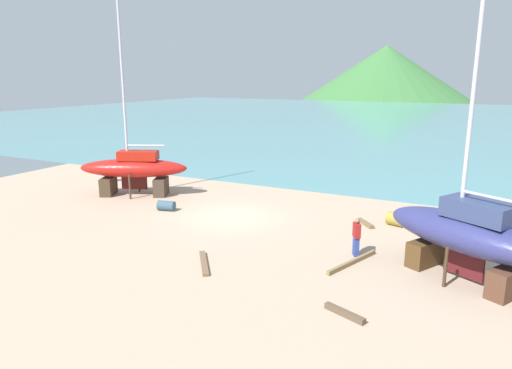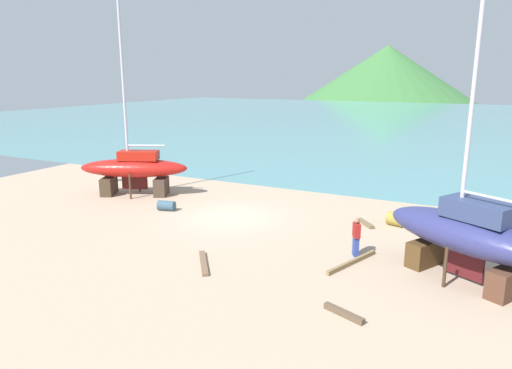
{
  "view_description": "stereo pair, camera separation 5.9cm",
  "coord_description": "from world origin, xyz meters",
  "px_view_note": "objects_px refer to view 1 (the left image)",
  "views": [
    {
      "loc": [
        11.74,
        -20.28,
        7.28
      ],
      "look_at": [
        1.87,
        -0.72,
        2.12
      ],
      "focal_mm": 32.45,
      "sensor_mm": 36.0,
      "label": 1
    },
    {
      "loc": [
        11.79,
        -20.25,
        7.28
      ],
      "look_at": [
        1.87,
        -0.72,
        2.12
      ],
      "focal_mm": 32.45,
      "sensor_mm": 36.0,
      "label": 2
    }
  ],
  "objects_px": {
    "barrel_rust_far": "(396,219)",
    "barrel_tar_black": "(108,176)",
    "sailboat_large_starboard": "(134,168)",
    "worker": "(356,236)",
    "sailboat_far_slipway": "(468,234)",
    "barrel_by_slipway": "(166,206)"
  },
  "relations": [
    {
      "from": "barrel_rust_far",
      "to": "barrel_tar_black",
      "type": "bearing_deg",
      "value": 177.41
    },
    {
      "from": "sailboat_large_starboard",
      "to": "barrel_tar_black",
      "type": "relative_size",
      "value": 14.07
    },
    {
      "from": "worker",
      "to": "sailboat_far_slipway",
      "type": "bearing_deg",
      "value": -36.35
    },
    {
      "from": "barrel_rust_far",
      "to": "sailboat_large_starboard",
      "type": "bearing_deg",
      "value": -175.88
    },
    {
      "from": "sailboat_far_slipway",
      "to": "barrel_by_slipway",
      "type": "height_order",
      "value": "sailboat_far_slipway"
    },
    {
      "from": "sailboat_far_slipway",
      "to": "barrel_rust_far",
      "type": "bearing_deg",
      "value": -28.72
    },
    {
      "from": "worker",
      "to": "barrel_by_slipway",
      "type": "relative_size",
      "value": 1.74
    },
    {
      "from": "worker",
      "to": "barrel_rust_far",
      "type": "xyz_separation_m",
      "value": [
        0.75,
        4.83,
        -0.51
      ]
    },
    {
      "from": "barrel_by_slipway",
      "to": "worker",
      "type": "bearing_deg",
      "value": -9.22
    },
    {
      "from": "sailboat_far_slipway",
      "to": "barrel_rust_far",
      "type": "distance_m",
      "value": 6.45
    },
    {
      "from": "sailboat_large_starboard",
      "to": "barrel_by_slipway",
      "type": "distance_m",
      "value": 4.52
    },
    {
      "from": "sailboat_far_slipway",
      "to": "barrel_rust_far",
      "type": "relative_size",
      "value": 12.09
    },
    {
      "from": "worker",
      "to": "barrel_by_slipway",
      "type": "distance_m",
      "value": 11.27
    },
    {
      "from": "barrel_tar_black",
      "to": "sailboat_far_slipway",
      "type": "bearing_deg",
      "value": -14.95
    },
    {
      "from": "sailboat_far_slipway",
      "to": "barrel_tar_black",
      "type": "distance_m",
      "value": 24.14
    },
    {
      "from": "barrel_tar_black",
      "to": "worker",
      "type": "bearing_deg",
      "value": -16.64
    },
    {
      "from": "worker",
      "to": "barrel_tar_black",
      "type": "relative_size",
      "value": 1.92
    },
    {
      "from": "sailboat_large_starboard",
      "to": "barrel_rust_far",
      "type": "relative_size",
      "value": 14.27
    },
    {
      "from": "barrel_rust_far",
      "to": "worker",
      "type": "bearing_deg",
      "value": -98.89
    },
    {
      "from": "sailboat_large_starboard",
      "to": "barrel_tar_black",
      "type": "distance_m",
      "value": 4.84
    },
    {
      "from": "sailboat_large_starboard",
      "to": "barrel_rust_far",
      "type": "bearing_deg",
      "value": 159.36
    },
    {
      "from": "sailboat_far_slipway",
      "to": "sailboat_large_starboard",
      "type": "relative_size",
      "value": 0.85
    }
  ]
}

